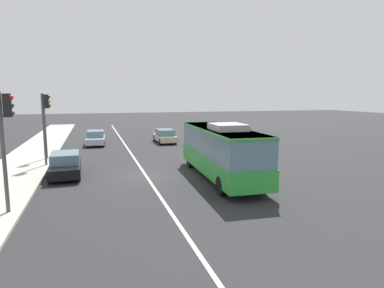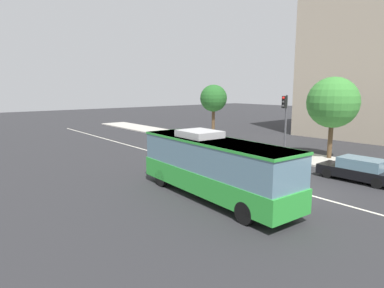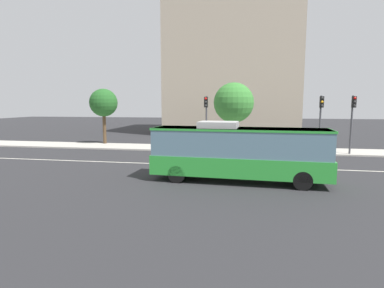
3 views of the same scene
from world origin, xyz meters
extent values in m
plane|color=#28282B|center=(0.00, 0.00, 0.00)|extent=(160.00, 160.00, 0.00)
cube|color=#B2ADA3|center=(0.00, 8.13, 0.07)|extent=(80.00, 3.96, 0.14)
cube|color=silver|center=(0.00, 0.00, 0.01)|extent=(76.00, 0.16, 0.01)
cube|color=green|center=(-2.22, -4.32, 0.98)|extent=(10.11, 3.00, 1.10)
cube|color=slate|center=(-2.22, -4.32, 2.31)|extent=(9.91, 2.92, 1.58)
cube|color=green|center=(-2.22, -4.32, 3.04)|extent=(10.01, 2.97, 0.12)
cube|color=#B2B2B2|center=(-3.42, -4.26, 3.28)|extent=(2.29, 1.91, 0.36)
cylinder|color=black|center=(1.23, -3.39, 0.50)|extent=(1.01, 0.35, 1.00)
cylinder|color=black|center=(1.12, -5.59, 0.50)|extent=(1.01, 0.35, 1.00)
cylinder|color=black|center=(-5.56, -3.05, 0.50)|extent=(1.01, 0.35, 1.00)
cylinder|color=black|center=(-5.67, -5.25, 0.50)|extent=(1.01, 0.35, 1.00)
cube|color=black|center=(1.06, 4.87, 0.52)|extent=(4.54, 1.91, 0.60)
cube|color=slate|center=(1.31, 4.88, 1.14)|extent=(2.56, 1.72, 0.64)
cylinder|color=black|center=(-0.42, 4.04, 0.32)|extent=(0.65, 0.24, 0.64)
cylinder|color=black|center=(-0.46, 5.64, 0.32)|extent=(0.65, 0.24, 0.64)
cylinder|color=black|center=(2.58, 4.11, 0.32)|extent=(0.65, 0.24, 0.64)
cylinder|color=black|center=(2.54, 5.71, 0.32)|extent=(0.65, 0.24, 0.64)
cylinder|color=#47474C|center=(-5.57, 6.69, 2.60)|extent=(0.16, 0.16, 5.20)
cube|color=black|center=(-5.58, 6.41, 4.65)|extent=(0.33, 0.29, 0.96)
sphere|color=red|center=(-5.58, 6.26, 4.97)|extent=(0.22, 0.22, 0.22)
sphere|color=#2D2D2D|center=(-5.58, 6.26, 4.65)|extent=(0.22, 0.22, 0.22)
sphere|color=#2D2D2D|center=(-5.58, 6.26, 4.33)|extent=(0.22, 0.22, 0.22)
cylinder|color=#47474C|center=(7.11, 6.70, 2.60)|extent=(0.16, 0.16, 5.20)
cube|color=black|center=(7.11, 6.42, 4.65)|extent=(0.33, 0.29, 0.96)
sphere|color=red|center=(7.12, 6.27, 4.97)|extent=(0.22, 0.22, 0.22)
sphere|color=#2D2D2D|center=(7.12, 6.27, 4.65)|extent=(0.22, 0.22, 0.22)
sphere|color=#2D2D2D|center=(7.12, 6.27, 4.33)|extent=(0.22, 0.22, 0.22)
cylinder|color=#47474C|center=(4.47, 6.43, 2.60)|extent=(0.16, 0.16, 5.20)
cube|color=black|center=(4.46, 6.15, 4.65)|extent=(0.33, 0.29, 0.96)
sphere|color=#2D2D2D|center=(4.46, 6.00, 4.97)|extent=(0.22, 0.22, 0.22)
sphere|color=#F9A514|center=(4.46, 6.00, 4.65)|extent=(0.22, 0.22, 0.22)
sphere|color=#2D2D2D|center=(4.46, 6.00, 4.33)|extent=(0.22, 0.22, 0.22)
cylinder|color=#4C3823|center=(-17.31, 9.69, 1.75)|extent=(0.36, 0.36, 3.50)
sphere|color=#235B23|center=(-17.31, 9.69, 4.63)|extent=(3.03, 3.03, 3.03)
cylinder|color=#4C3823|center=(-3.17, 9.41, 1.55)|extent=(0.36, 0.36, 3.10)
sphere|color=#387F33|center=(-3.17, 9.41, 4.61)|extent=(4.03, 4.03, 4.03)
cube|color=tan|center=(-4.41, 28.63, 10.20)|extent=(19.35, 18.53, 20.40)
cube|color=slate|center=(5.00, 28.94, 2.11)|extent=(0.61, 16.12, 1.50)
cube|color=slate|center=(5.00, 28.94, 5.51)|extent=(0.61, 16.12, 1.50)
cube|color=slate|center=(5.00, 28.94, 8.91)|extent=(0.61, 16.12, 1.50)
cube|color=slate|center=(5.00, 28.94, 12.31)|extent=(0.61, 16.12, 1.50)
cube|color=slate|center=(5.00, 28.94, 15.71)|extent=(0.61, 16.12, 1.50)
cube|color=slate|center=(5.00, 28.94, 19.11)|extent=(0.61, 16.12, 1.50)
camera|label=1|loc=(-20.70, 3.07, 5.03)|focal=30.79mm
camera|label=2|loc=(9.83, -15.59, 5.69)|focal=30.43mm
camera|label=3|loc=(-1.79, -21.96, 4.44)|focal=28.78mm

